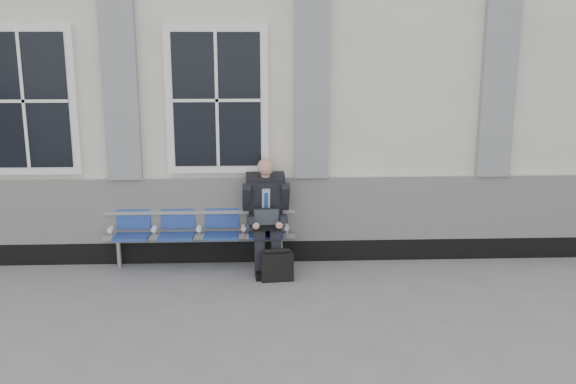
{
  "coord_description": "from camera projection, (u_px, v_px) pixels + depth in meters",
  "views": [
    {
      "loc": [
        0.91,
        -7.09,
        2.98
      ],
      "look_at": [
        1.26,
        0.9,
        1.12
      ],
      "focal_mm": 40.0,
      "sensor_mm": 36.0,
      "label": 1
    }
  ],
  "objects": [
    {
      "name": "bench",
      "position": [
        199.0,
        227.0,
        8.7
      ],
      "size": [
        2.6,
        0.47,
        0.91
      ],
      "color": "#9EA0A3",
      "rests_on": "ground"
    },
    {
      "name": "businessman",
      "position": [
        266.0,
        210.0,
        8.55
      ],
      "size": [
        0.64,
        0.85,
        1.52
      ],
      "color": "black",
      "rests_on": "ground"
    },
    {
      "name": "station_building",
      "position": [
        202.0,
        91.0,
        10.41
      ],
      "size": [
        14.4,
        4.4,
        4.49
      ],
      "color": "silver",
      "rests_on": "ground"
    },
    {
      "name": "ground",
      "position": [
        184.0,
        303.0,
        7.54
      ],
      "size": [
        70.0,
        70.0,
        0.0
      ],
      "primitive_type": "plane",
      "color": "slate",
      "rests_on": "ground"
    },
    {
      "name": "briefcase",
      "position": [
        277.0,
        266.0,
        8.23
      ],
      "size": [
        0.43,
        0.21,
        0.42
      ],
      "color": "black",
      "rests_on": "ground"
    }
  ]
}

